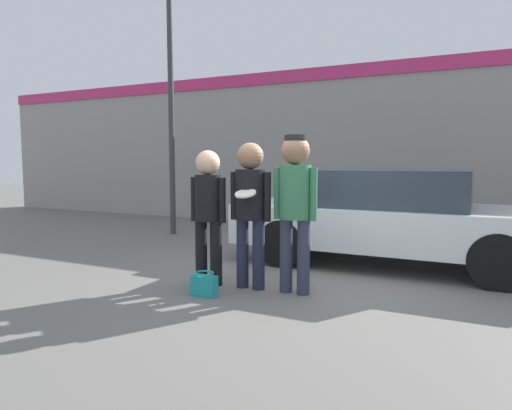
# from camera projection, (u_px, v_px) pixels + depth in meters

# --- Properties ---
(ground_plane) EXTENTS (56.00, 56.00, 0.00)m
(ground_plane) POSITION_uv_depth(u_px,v_px,m) (290.00, 285.00, 5.74)
(ground_plane) COLOR #66635E
(storefront_building) EXTENTS (24.00, 0.22, 3.77)m
(storefront_building) POSITION_uv_depth(u_px,v_px,m) (379.00, 146.00, 10.35)
(storefront_building) COLOR gray
(storefront_building) RESTS_ON ground
(person_left) EXTENTS (0.50, 0.33, 1.69)m
(person_left) POSITION_uv_depth(u_px,v_px,m) (208.00, 206.00, 5.71)
(person_left) COLOR black
(person_left) RESTS_ON ground
(person_middle_with_frisbee) EXTENTS (0.54, 0.56, 1.78)m
(person_middle_with_frisbee) POSITION_uv_depth(u_px,v_px,m) (250.00, 201.00, 5.51)
(person_middle_with_frisbee) COLOR #1E2338
(person_middle_with_frisbee) RESTS_ON ground
(person_right) EXTENTS (0.53, 0.36, 1.86)m
(person_right) POSITION_uv_depth(u_px,v_px,m) (295.00, 197.00, 5.30)
(person_right) COLOR #2D3347
(person_right) RESTS_ON ground
(parked_car_near) EXTENTS (4.55, 1.91, 1.43)m
(parked_car_near) POSITION_uv_depth(u_px,v_px,m) (389.00, 216.00, 6.85)
(parked_car_near) COLOR silver
(parked_car_near) RESTS_ON ground
(street_lamp) EXTENTS (1.60, 0.35, 6.99)m
(street_lamp) POSITION_uv_depth(u_px,v_px,m) (180.00, 31.00, 9.37)
(street_lamp) COLOR #38383D
(street_lamp) RESTS_ON ground
(handbag) EXTENTS (0.30, 0.23, 0.28)m
(handbag) POSITION_uv_depth(u_px,v_px,m) (204.00, 285.00, 5.28)
(handbag) COLOR teal
(handbag) RESTS_ON ground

